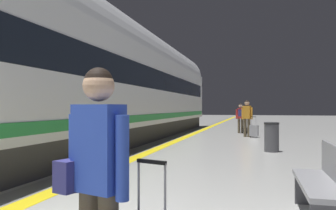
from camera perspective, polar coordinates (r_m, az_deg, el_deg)
safety_line_strip at (r=12.62m, az=-0.12°, el=-6.65°), size 0.36×80.00×0.01m
tactile_edge_band at (r=12.72m, az=-1.66°, el=-6.60°), size 0.66×80.00×0.01m
high_speed_train at (r=12.81m, az=-10.15°, el=4.64°), size 2.94×27.85×4.97m
traveller_foreground at (r=2.37m, az=-11.89°, el=-10.74°), size 0.54×0.32×1.64m
passenger_near at (r=16.23m, az=13.10°, el=-1.74°), size 0.51×0.30×1.71m
suitcase_near at (r=16.06m, az=14.23°, el=-4.19°), size 0.42×0.30×0.96m
passenger_mid at (r=18.61m, az=12.07°, el=-1.73°), size 0.50×0.31×1.59m
duffel_bag_mid at (r=18.48m, az=13.04°, el=-4.19°), size 0.44×0.26×0.36m
platform_bench at (r=4.60m, az=24.71°, el=-11.67°), size 0.44×1.70×0.91m
waste_bin at (r=11.05m, az=16.99°, el=-5.16°), size 0.46×0.46×0.91m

